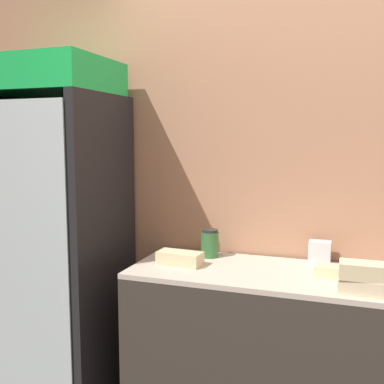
{
  "coord_description": "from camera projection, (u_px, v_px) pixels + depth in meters",
  "views": [
    {
      "loc": [
        0.05,
        -1.3,
        1.58
      ],
      "look_at": [
        -0.71,
        0.87,
        1.31
      ],
      "focal_mm": 42.0,
      "sensor_mm": 36.0,
      "label": 1
    }
  ],
  "objects": [
    {
      "name": "prep_counter",
      "position": [
        330.0,
        373.0,
        2.15
      ],
      "size": [
        1.96,
        0.56,
        0.94
      ],
      "color": "#332D28",
      "rests_on": "ground_plane"
    },
    {
      "name": "sandwich_flat_left",
      "position": [
        339.0,
        272.0,
        2.07
      ],
      "size": [
        0.22,
        0.11,
        0.06
      ],
      "color": "beige",
      "rests_on": "prep_counter"
    },
    {
      "name": "sandwich_stack_bottom",
      "position": [
        368.0,
        287.0,
        1.85
      ],
      "size": [
        0.24,
        0.12,
        0.07
      ],
      "color": "beige",
      "rests_on": "prep_counter"
    },
    {
      "name": "condiment_jar",
      "position": [
        210.0,
        243.0,
        2.45
      ],
      "size": [
        0.1,
        0.1,
        0.15
      ],
      "color": "#336B38",
      "rests_on": "prep_counter"
    },
    {
      "name": "beverage_cooler",
      "position": [
        59.0,
        226.0,
        2.59
      ],
      "size": [
        0.71,
        0.62,
        2.0
      ],
      "color": "black",
      "rests_on": "ground_plane"
    },
    {
      "name": "sandwich_stack_middle",
      "position": [
        369.0,
        271.0,
        1.84
      ],
      "size": [
        0.23,
        0.11,
        0.07
      ],
      "color": "beige",
      "rests_on": "sandwich_stack_bottom"
    },
    {
      "name": "wall_back",
      "position": [
        340.0,
        183.0,
        2.35
      ],
      "size": [
        5.2,
        0.09,
        2.7
      ],
      "color": "#AD7A5B",
      "rests_on": "ground_plane"
    },
    {
      "name": "sandwich_flat_right",
      "position": [
        180.0,
        258.0,
        2.3
      ],
      "size": [
        0.24,
        0.13,
        0.07
      ],
      "color": "beige",
      "rests_on": "prep_counter"
    },
    {
      "name": "napkin_dispenser",
      "position": [
        320.0,
        253.0,
        2.31
      ],
      "size": [
        0.11,
        0.09,
        0.12
      ],
      "color": "silver",
      "rests_on": "prep_counter"
    }
  ]
}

